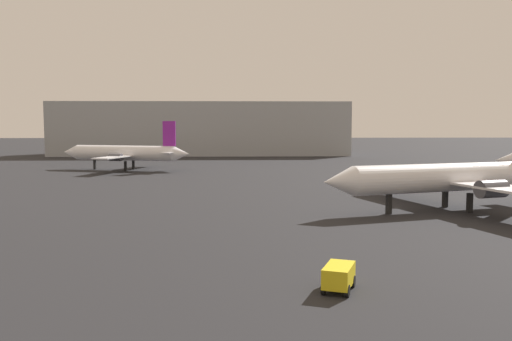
{
  "coord_description": "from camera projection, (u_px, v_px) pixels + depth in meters",
  "views": [
    {
      "loc": [
        0.73,
        -6.73,
        8.44
      ],
      "look_at": [
        2.79,
        51.41,
        3.26
      ],
      "focal_mm": 37.52,
      "sensor_mm": 36.0,
      "label": 1
    }
  ],
  "objects": [
    {
      "name": "terminal_building",
      "position": [
        202.0,
        129.0,
        142.98
      ],
      "size": [
        76.92,
        18.36,
        13.88
      ],
      "primitive_type": "cube",
      "color": "#999EA3",
      "rests_on": "ground_plane"
    },
    {
      "name": "airplane_far_right",
      "position": [
        126.0,
        153.0,
        95.69
      ],
      "size": [
        24.53,
        20.02,
        8.78
      ],
      "rotation": [
        0.0,
        0.0,
        2.85
      ],
      "color": "white",
      "rests_on": "ground_plane"
    },
    {
      "name": "baggage_cart",
      "position": [
        339.0,
        276.0,
        26.92
      ],
      "size": [
        2.11,
        2.71,
        1.3
      ],
      "rotation": [
        0.0,
        0.0,
        1.2
      ],
      "color": "gold",
      "rests_on": "ground_plane"
    },
    {
      "name": "airplane_distant",
      "position": [
        452.0,
        177.0,
        51.66
      ],
      "size": [
        26.43,
        27.07,
        9.77
      ],
      "rotation": [
        0.0,
        0.0,
        3.44
      ],
      "color": "white",
      "rests_on": "ground_plane"
    }
  ]
}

